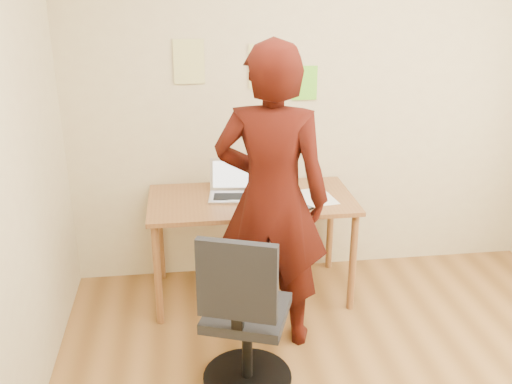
{
  "coord_description": "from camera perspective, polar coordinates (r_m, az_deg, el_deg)",
  "views": [
    {
      "loc": [
        -0.93,
        -2.21,
        2.19
      ],
      "look_at": [
        -0.51,
        0.95,
        0.95
      ],
      "focal_mm": 40.0,
      "sensor_mm": 36.0,
      "label": 1
    }
  ],
  "objects": [
    {
      "name": "wall_note_mid",
      "position": [
        4.04,
        0.78,
        12.47
      ],
      "size": [
        0.21,
        0.0,
        0.3
      ],
      "primitive_type": "cube",
      "color": "#D8D581",
      "rests_on": "room"
    },
    {
      "name": "wall_note_right",
      "position": [
        4.11,
        4.88,
        10.8
      ],
      "size": [
        0.18,
        0.0,
        0.24
      ],
      "primitive_type": "cube",
      "color": "#71E032",
      "rests_on": "room"
    },
    {
      "name": "phone",
      "position": [
        3.76,
        4.71,
        -1.46
      ],
      "size": [
        0.14,
        0.15,
        0.01
      ],
      "rotation": [
        0.0,
        0.0,
        0.65
      ],
      "color": "black",
      "rests_on": "desk"
    },
    {
      "name": "office_chair",
      "position": [
        3.14,
        -1.18,
        -13.07
      ],
      "size": [
        0.55,
        0.56,
        0.98
      ],
      "rotation": [
        0.0,
        0.0,
        -0.35
      ],
      "color": "black",
      "rests_on": "ground"
    },
    {
      "name": "person",
      "position": [
        3.36,
        1.57,
        -0.75
      ],
      "size": [
        0.78,
        0.63,
        1.87
      ],
      "primitive_type": "imported",
      "rotation": [
        0.0,
        0.0,
        2.85
      ],
      "color": "#350C07",
      "rests_on": "ground"
    },
    {
      "name": "paper_sheet",
      "position": [
        3.94,
        5.98,
        -0.5
      ],
      "size": [
        0.27,
        0.36,
        0.0
      ],
      "primitive_type": "cube",
      "rotation": [
        0.0,
        0.0,
        0.15
      ],
      "color": "white",
      "rests_on": "desk"
    },
    {
      "name": "room",
      "position": [
        2.54,
        14.29,
        1.29
      ],
      "size": [
        3.58,
        3.58,
        2.78
      ],
      "color": "brown",
      "rests_on": "ground"
    },
    {
      "name": "desk",
      "position": [
        3.93,
        -0.46,
        -1.78
      ],
      "size": [
        1.4,
        0.7,
        0.74
      ],
      "color": "brown",
      "rests_on": "ground"
    },
    {
      "name": "laptop",
      "position": [
        3.93,
        -2.31,
        0.35
      ],
      "size": [
        0.36,
        0.33,
        0.23
      ],
      "rotation": [
        0.0,
        0.0,
        -0.13
      ],
      "color": "#B5B5BD",
      "rests_on": "desk"
    },
    {
      "name": "wall_note_left",
      "position": [
        3.99,
        -6.73,
        12.82
      ],
      "size": [
        0.21,
        0.0,
        0.3
      ],
      "primitive_type": "cube",
      "color": "#D8D581",
      "rests_on": "room"
    }
  ]
}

